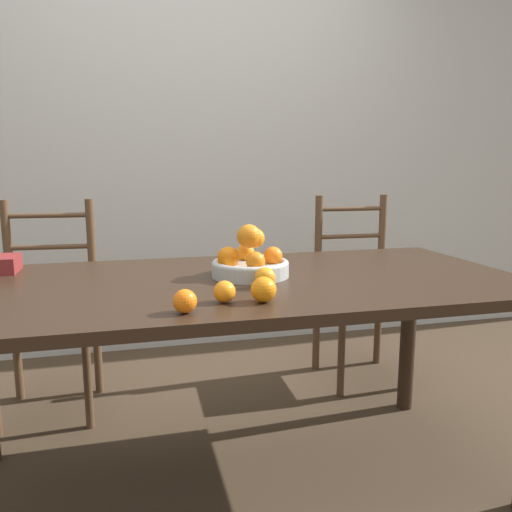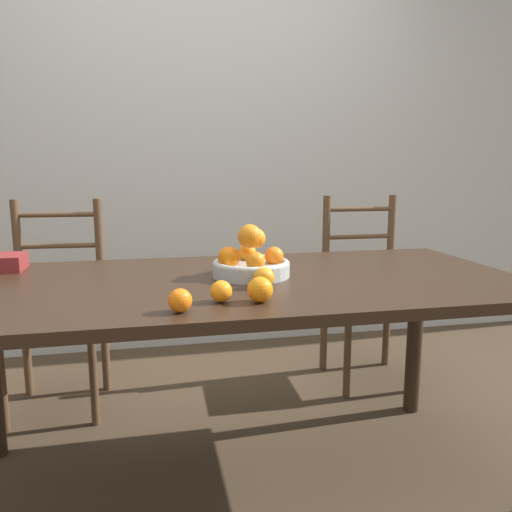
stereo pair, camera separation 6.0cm
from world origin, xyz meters
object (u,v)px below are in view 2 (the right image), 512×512
(orange_loose_0, at_px, (260,290))
(orange_loose_2, at_px, (264,278))
(chair_right, at_px, (367,295))
(chair_left, at_px, (57,312))
(fruit_bowl, at_px, (251,261))
(orange_loose_3, at_px, (221,291))
(orange_loose_1, at_px, (180,300))

(orange_loose_0, height_order, orange_loose_2, orange_loose_0)
(orange_loose_2, height_order, chair_right, chair_right)
(orange_loose_0, xyz_separation_m, chair_right, (0.83, 1.09, -0.34))
(orange_loose_0, distance_m, chair_right, 1.41)
(orange_loose_0, distance_m, chair_left, 1.36)
(fruit_bowl, height_order, orange_loose_0, fruit_bowl)
(orange_loose_2, height_order, orange_loose_3, orange_loose_2)
(orange_loose_2, distance_m, orange_loose_3, 0.21)
(orange_loose_2, bearing_deg, chair_left, 130.43)
(fruit_bowl, relative_size, orange_loose_1, 4.25)
(orange_loose_3, height_order, chair_left, chair_left)
(orange_loose_1, distance_m, chair_left, 1.29)
(fruit_bowl, height_order, orange_loose_2, fruit_bowl)
(orange_loose_2, xyz_separation_m, chair_left, (-0.79, 0.92, -0.33))
(orange_loose_1, xyz_separation_m, orange_loose_3, (0.12, 0.08, -0.00))
(fruit_bowl, distance_m, orange_loose_2, 0.18)
(chair_left, bearing_deg, orange_loose_0, -52.40)
(orange_loose_0, relative_size, chair_left, 0.07)
(orange_loose_3, bearing_deg, chair_right, 48.67)
(fruit_bowl, distance_m, orange_loose_0, 0.34)
(orange_loose_0, bearing_deg, fruit_bowl, 82.95)
(orange_loose_2, relative_size, chair_left, 0.07)
(orange_loose_1, xyz_separation_m, orange_loose_2, (0.27, 0.22, 0.00))
(orange_loose_1, xyz_separation_m, chair_right, (1.05, 1.14, -0.33))
(orange_loose_1, relative_size, orange_loose_2, 0.96)
(chair_right, bearing_deg, fruit_bowl, -135.44)
(orange_loose_1, distance_m, orange_loose_3, 0.14)
(chair_left, bearing_deg, chair_right, 3.41)
(fruit_bowl, xyz_separation_m, chair_left, (-0.78, 0.75, -0.35))
(orange_loose_3, height_order, chair_right, chair_right)
(orange_loose_0, bearing_deg, orange_loose_2, 73.33)
(orange_loose_0, bearing_deg, orange_loose_1, -166.91)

